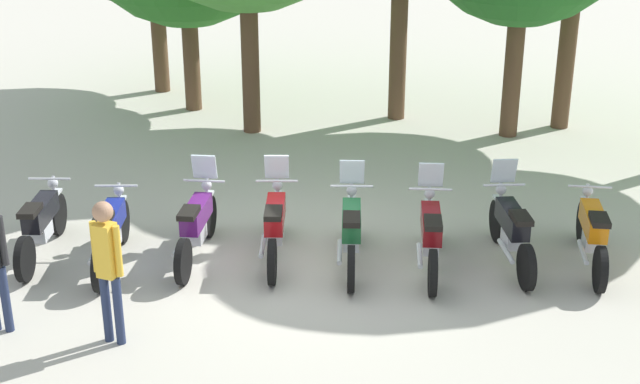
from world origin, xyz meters
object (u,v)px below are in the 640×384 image
object	(u,v)px
motorcycle_1	(111,231)
motorcycle_2	(197,224)
motorcycle_3	(275,224)
motorcycle_5	(430,234)
motorcycle_0	(41,223)
motorcycle_7	(592,232)
motorcycle_4	(351,230)
person_1	(108,261)
motorcycle_6	(511,229)

from	to	relation	value
motorcycle_1	motorcycle_2	xyz separation A→B (m)	(1.11, 0.48, 0.01)
motorcycle_3	motorcycle_5	world-z (taller)	same
motorcycle_0	motorcycle_7	bearing A→B (deg)	-91.44
motorcycle_0	motorcycle_4	size ratio (longest dim) A/B	1.00
motorcycle_2	person_1	size ratio (longest dim) A/B	1.19
motorcycle_3	motorcycle_7	world-z (taller)	motorcycle_3
motorcycle_4	motorcycle_7	xyz separation A→B (m)	(3.32, 0.74, -0.01)
motorcycle_3	motorcycle_4	bearing A→B (deg)	-100.48
motorcycle_7	person_1	world-z (taller)	person_1
motorcycle_0	motorcycle_1	xyz separation A→B (m)	(1.10, -0.03, 0.00)
motorcycle_3	person_1	size ratio (longest dim) A/B	1.18
motorcycle_6	motorcycle_0	bearing A→B (deg)	84.25
motorcycle_1	motorcycle_2	world-z (taller)	motorcycle_2
motorcycle_0	motorcycle_7	world-z (taller)	same
motorcycle_2	person_1	xyz separation A→B (m)	(-0.16, -2.44, 0.58)
motorcycle_4	motorcycle_6	xyz separation A→B (m)	(2.21, 0.56, 0.00)
motorcycle_3	person_1	xyz separation A→B (m)	(-1.26, -2.69, 0.58)
motorcycle_3	motorcycle_6	xyz separation A→B (m)	(3.31, 0.60, 0.00)
motorcycle_6	person_1	xyz separation A→B (m)	(-4.57, -3.29, 0.58)
motorcycle_6	motorcycle_7	distance (m)	1.13
motorcycle_5	motorcycle_7	size ratio (longest dim) A/B	1.00
motorcycle_1	motorcycle_3	size ratio (longest dim) A/B	1.00
motorcycle_4	motorcycle_5	size ratio (longest dim) A/B	1.00
motorcycle_0	motorcycle_5	size ratio (longest dim) A/B	0.99
motorcycle_3	person_1	bearing A→B (deg)	142.43
motorcycle_0	motorcycle_7	xyz separation A→B (m)	(7.74, 1.48, 0.00)
motorcycle_1	motorcycle_3	distance (m)	2.33
motorcycle_0	motorcycle_4	distance (m)	4.48
motorcycle_6	motorcycle_5	bearing A→B (deg)	94.22
motorcycle_1	motorcycle_7	distance (m)	6.80
motorcycle_4	motorcycle_7	distance (m)	3.40
motorcycle_3	motorcycle_6	size ratio (longest dim) A/B	1.02
motorcycle_2	motorcycle_7	world-z (taller)	motorcycle_2
motorcycle_1	motorcycle_4	size ratio (longest dim) A/B	0.99
motorcycle_0	motorcycle_6	distance (m)	6.75
motorcycle_5	motorcycle_6	distance (m)	1.18
motorcycle_4	person_1	world-z (taller)	person_1
motorcycle_0	motorcycle_1	distance (m)	1.10
motorcycle_2	motorcycle_5	world-z (taller)	same
motorcycle_4	motorcycle_0	bearing A→B (deg)	88.36
motorcycle_2	motorcycle_3	distance (m)	1.13
motorcycle_7	person_1	bearing A→B (deg)	115.59
motorcycle_5	person_1	world-z (taller)	person_1
motorcycle_7	person_1	size ratio (longest dim) A/B	1.19
motorcycle_1	motorcycle_0	bearing A→B (deg)	74.42
motorcycle_0	motorcycle_2	xyz separation A→B (m)	(2.21, 0.45, 0.01)
motorcycle_4	person_1	size ratio (longest dim) A/B	1.18
motorcycle_3	motorcycle_6	bearing A→B (deg)	-92.27
motorcycle_1	motorcycle_4	xyz separation A→B (m)	(3.31, 0.77, 0.01)
motorcycle_0	person_1	size ratio (longest dim) A/B	1.18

